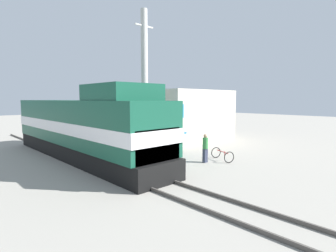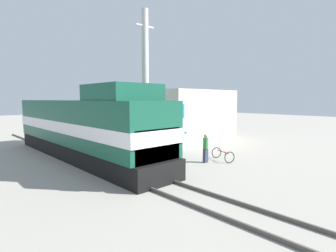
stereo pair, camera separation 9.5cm
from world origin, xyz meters
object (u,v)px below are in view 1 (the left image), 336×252
locomotive (84,128)px  billboard_sign (175,115)px  vendor_umbrella (169,129)px  person_bystander (205,147)px  bicycle (222,155)px  utility_pole (145,79)px

locomotive → billboard_sign: (6.67, -1.90, 0.62)m
locomotive → billboard_sign: locomotive is taller
vendor_umbrella → person_bystander: (0.69, -2.60, -0.98)m
locomotive → vendor_umbrella: locomotive is taller
billboard_sign → person_bystander: bearing=-110.9°
bicycle → vendor_umbrella: bearing=145.8°
locomotive → vendor_umbrella: (4.34, -3.60, -0.10)m
vendor_umbrella → person_bystander: bearing=-75.2°
utility_pole → bicycle: utility_pole is taller
billboard_sign → locomotive: bearing=164.1°
vendor_umbrella → billboard_sign: (2.33, 1.70, 0.72)m
utility_pole → vendor_umbrella: utility_pole is taller
person_bystander → billboard_sign: bearing=69.1°
person_bystander → bicycle: bearing=-18.0°
utility_pole → bicycle: 9.31m
billboard_sign → bicycle: bearing=-94.6°
vendor_umbrella → billboard_sign: size_ratio=0.70×
locomotive → bicycle: locomotive is taller
bicycle → utility_pole: bearing=115.2°
locomotive → vendor_umbrella: size_ratio=6.65×
locomotive → person_bystander: size_ratio=9.13×
billboard_sign → person_bystander: 4.91m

